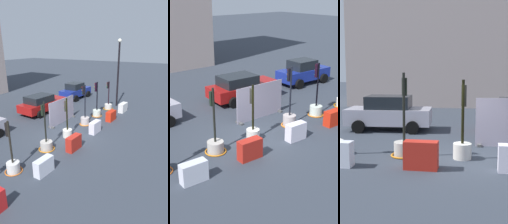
{
  "view_description": "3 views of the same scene",
  "coord_description": "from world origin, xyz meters",
  "views": [
    {
      "loc": [
        -10.16,
        -7.12,
        5.84
      ],
      "look_at": [
        2.25,
        0.06,
        1.03
      ],
      "focal_mm": 32.42,
      "sensor_mm": 36.0,
      "label": 1
    },
    {
      "loc": [
        -8.82,
        -10.55,
        6.64
      ],
      "look_at": [
        0.61,
        0.77,
        0.95
      ],
      "focal_mm": 51.97,
      "sensor_mm": 36.0,
      "label": 2
    },
    {
      "loc": [
        -0.15,
        -10.63,
        3.01
      ],
      "look_at": [
        -1.48,
        0.26,
        1.52
      ],
      "focal_mm": 51.44,
      "sensor_mm": 36.0,
      "label": 3
    }
  ],
  "objects": [
    {
      "name": "ground_plane",
      "position": [
        0.0,
        0.0,
        0.0
      ],
      "size": [
        120.0,
        120.0,
        0.0
      ],
      "primitive_type": "plane",
      "color": "#323943"
    },
    {
      "name": "traffic_light_2",
      "position": [
        -2.14,
        0.05,
        0.41
      ],
      "size": [
        0.94,
        0.94,
        2.88
      ],
      "color": "#B3ACA4",
      "rests_on": "ground_plane"
    },
    {
      "name": "traffic_light_3",
      "position": [
        -0.14,
        -0.05,
        0.5
      ],
      "size": [
        0.61,
        0.61,
        2.65
      ],
      "color": "silver",
      "rests_on": "ground_plane"
    },
    {
      "name": "construction_barrier_2",
      "position": [
        -1.37,
        -1.35,
        0.43
      ],
      "size": [
        1.04,
        0.48,
        0.86
      ],
      "color": "#B12318",
      "rests_on": "ground_plane"
    },
    {
      "name": "car_silver_hatchback",
      "position": [
        -3.76,
        4.73,
        0.84
      ],
      "size": [
        4.16,
        2.3,
        1.69
      ],
      "color": "#ACAABA",
      "rests_on": "ground_plane"
    },
    {
      "name": "building_main_facade",
      "position": [
        -1.23,
        17.96,
        8.82
      ],
      "size": [
        16.95,
        8.36,
        17.6
      ],
      "color": "#B5A29B",
      "rests_on": "ground_plane"
    }
  ]
}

